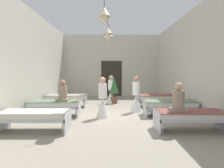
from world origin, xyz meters
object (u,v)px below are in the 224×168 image
at_px(bed_right_row_1, 169,104).
at_px(patient_seated_primary, 63,93).
at_px(bed_left_row_1, 54,104).
at_px(bed_left_row_2, 66,98).
at_px(nurse_mid_aisle, 103,103).
at_px(patient_seated_secondary, 178,101).
at_px(nurse_near_aisle, 111,93).
at_px(bed_right_row_0, 190,116).
at_px(potted_plant, 114,88).
at_px(bed_right_row_2, 157,98).
at_px(nurse_far_aisle, 136,99).
at_px(bed_left_row_0, 34,116).

relative_size(bed_right_row_1, patient_seated_primary, 2.38).
distance_m(bed_left_row_1, bed_left_row_2, 1.90).
bearing_deg(nurse_mid_aisle, patient_seated_secondary, -123.88).
xyz_separation_m(bed_left_row_2, patient_seated_secondary, (4.01, -3.85, 0.43)).
xyz_separation_m(bed_left_row_1, nurse_near_aisle, (2.14, 2.94, 0.09)).
relative_size(patient_seated_primary, patient_seated_secondary, 1.00).
distance_m(bed_left_row_2, patient_seated_secondary, 5.57).
height_order(bed_right_row_1, bed_left_row_2, same).
height_order(bed_right_row_0, nurse_near_aisle, nurse_near_aisle).
bearing_deg(bed_right_row_0, patient_seated_secondary, -171.65).
distance_m(bed_left_row_2, potted_plant, 2.52).
bearing_deg(bed_left_row_2, nurse_near_aisle, 25.84).
height_order(bed_right_row_1, patient_seated_secondary, patient_seated_secondary).
height_order(patient_seated_primary, potted_plant, potted_plant).
bearing_deg(patient_seated_primary, nurse_mid_aisle, -7.29).
xyz_separation_m(bed_right_row_2, nurse_far_aisle, (-1.17, -1.15, 0.09)).
relative_size(nurse_mid_aisle, potted_plant, 1.02).
relative_size(bed_left_row_1, bed_right_row_2, 1.00).
distance_m(nurse_far_aisle, potted_plant, 2.32).
bearing_deg(nurse_far_aisle, potted_plant, 125.66).
bearing_deg(nurse_far_aisle, bed_right_row_0, -53.45).
bearing_deg(bed_left_row_2, bed_right_row_2, 0.00).
distance_m(bed_left_row_0, patient_seated_primary, 1.91).
height_order(nurse_far_aisle, potted_plant, nurse_far_aisle).
relative_size(nurse_mid_aisle, patient_seated_primary, 1.86).
bearing_deg(potted_plant, patient_seated_secondary, -70.43).
height_order(bed_left_row_0, bed_left_row_2, same).
xyz_separation_m(nurse_near_aisle, patient_seated_secondary, (1.87, -4.89, 0.34)).
height_order(bed_right_row_1, patient_seated_primary, patient_seated_primary).
bearing_deg(bed_left_row_0, nurse_mid_aisle, 41.60).
xyz_separation_m(bed_right_row_1, patient_seated_secondary, (-0.35, -1.95, 0.43)).
relative_size(bed_left_row_2, bed_right_row_2, 1.00).
bearing_deg(nurse_near_aisle, bed_left_row_1, -121.24).
bearing_deg(patient_seated_secondary, nurse_near_aisle, 110.89).
relative_size(bed_left_row_0, nurse_mid_aisle, 1.28).
distance_m(nurse_far_aisle, patient_seated_primary, 2.97).
distance_m(bed_right_row_0, nurse_near_aisle, 5.32).
bearing_deg(nurse_far_aisle, nurse_near_aisle, 128.35).
bearing_deg(nurse_mid_aisle, bed_left_row_0, 135.59).
bearing_deg(bed_left_row_2, bed_right_row_0, -41.11).
bearing_deg(bed_left_row_1, bed_right_row_1, 0.00).
bearing_deg(bed_left_row_0, nurse_near_aisle, 66.13).
bearing_deg(patient_seated_secondary, bed_left_row_0, 179.27).
height_order(bed_right_row_0, nurse_far_aisle, nurse_far_aisle).
relative_size(bed_right_row_2, patient_seated_primary, 2.38).
distance_m(bed_left_row_0, patient_seated_secondary, 4.03).
distance_m(nurse_near_aisle, potted_plant, 0.34).
bearing_deg(bed_left_row_2, nurse_far_aisle, -19.84).
relative_size(bed_right_row_1, nurse_far_aisle, 1.28).
distance_m(bed_left_row_1, patient_seated_primary, 0.56).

